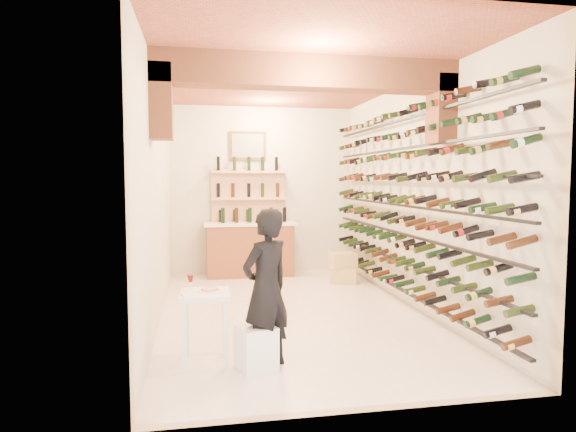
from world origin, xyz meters
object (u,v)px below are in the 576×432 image
object	(u,v)px
tasting_table	(205,304)
crate_lower	(343,275)
chrome_barstool	(268,282)
wine_rack	(399,199)
white_stool	(256,347)
back_counter	(250,248)
person	(266,288)

from	to	relation	value
tasting_table	crate_lower	size ratio (longest dim) A/B	1.88
chrome_barstool	wine_rack	bearing A→B (deg)	-7.23
white_stool	crate_lower	distance (m)	4.16
tasting_table	chrome_barstool	xyz separation A→B (m)	(0.90, 1.90, -0.19)
tasting_table	white_stool	bearing A→B (deg)	-29.17
back_counter	crate_lower	bearing A→B (deg)	-31.13
wine_rack	chrome_barstool	size ratio (longest dim) A/B	8.58
wine_rack	back_counter	distance (m)	3.38
wine_rack	white_stool	world-z (taller)	wine_rack
crate_lower	tasting_table	bearing A→B (deg)	-125.70
wine_rack	crate_lower	bearing A→B (deg)	99.76
tasting_table	crate_lower	world-z (taller)	tasting_table
wine_rack	person	distance (m)	2.98
person	back_counter	bearing A→B (deg)	-129.49
back_counter	wine_rack	bearing A→B (deg)	-55.34
back_counter	white_stool	size ratio (longest dim) A/B	4.08
wine_rack	chrome_barstool	xyz separation A→B (m)	(-1.83, 0.23, -1.16)
white_stool	wine_rack	bearing A→B (deg)	40.92
tasting_table	chrome_barstool	world-z (taller)	tasting_table
back_counter	person	bearing A→B (deg)	-93.97
back_counter	crate_lower	xyz separation A→B (m)	(1.53, -0.93, -0.40)
wine_rack	back_counter	xyz separation A→B (m)	(-1.83, 2.65, -1.02)
white_stool	crate_lower	xyz separation A→B (m)	(1.95, 3.67, -0.07)
back_counter	person	world-z (taller)	person
chrome_barstool	crate_lower	distance (m)	2.15
tasting_table	crate_lower	xyz separation A→B (m)	(2.43, 3.39, -0.44)
back_counter	white_stool	bearing A→B (deg)	-95.20
wine_rack	tasting_table	world-z (taller)	wine_rack
back_counter	white_stool	distance (m)	4.63
wine_rack	back_counter	size ratio (longest dim) A/B	3.35
back_counter	person	xyz separation A→B (m)	(-0.32, -4.56, 0.24)
wine_rack	tasting_table	distance (m)	3.34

